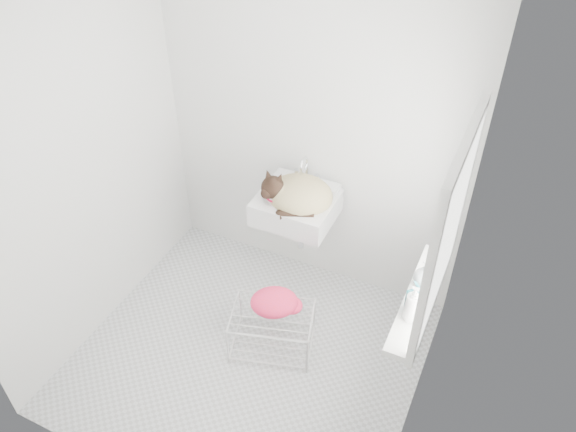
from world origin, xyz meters
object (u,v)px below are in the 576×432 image
at_px(sink, 296,197).
at_px(wire_rack, 272,331).
at_px(bottle_a, 410,318).
at_px(bottle_c, 423,285).
at_px(cat, 297,195).
at_px(bottle_b, 414,308).

xyz_separation_m(sink, wire_rack, (0.10, -0.59, -0.70)).
relative_size(bottle_a, bottle_c, 1.21).
relative_size(wire_rack, bottle_c, 3.26).
xyz_separation_m(sink, cat, (0.01, -0.02, 0.04)).
distance_m(bottle_a, bottle_b, 0.08).
xyz_separation_m(sink, bottle_a, (0.99, -0.72, 0.00)).
bearing_deg(cat, bottle_a, -42.68).
distance_m(wire_rack, bottle_b, 1.14).
bearing_deg(cat, wire_rack, -88.65).
relative_size(sink, bottle_a, 2.67).
bearing_deg(bottle_a, bottle_c, 90.00).
xyz_separation_m(bottle_a, bottle_c, (0.00, 0.27, 0.00)).
xyz_separation_m(wire_rack, bottle_c, (0.89, 0.14, 0.70)).
height_order(sink, wire_rack, sink).
xyz_separation_m(wire_rack, bottle_a, (0.89, -0.13, 0.70)).
bearing_deg(wire_rack, bottle_b, -3.20).
height_order(bottle_b, bottle_c, bottle_b).
relative_size(bottle_a, bottle_b, 1.11).
height_order(cat, bottle_b, cat).
xyz_separation_m(cat, bottle_b, (0.98, -0.62, -0.04)).
xyz_separation_m(sink, bottle_b, (0.99, -0.64, 0.00)).
bearing_deg(sink, cat, -56.40).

